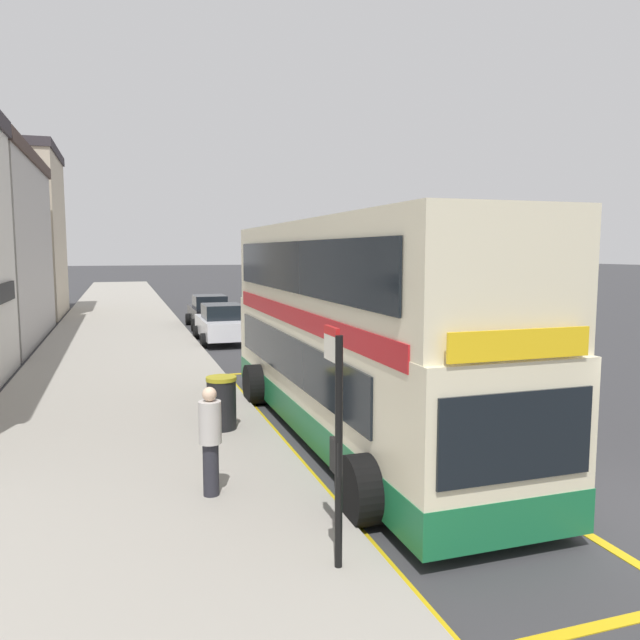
{
  "coord_description": "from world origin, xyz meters",
  "views": [
    {
      "loc": [
        -6.89,
        -6.83,
        3.81
      ],
      "look_at": [
        -2.57,
        6.46,
        2.23
      ],
      "focal_mm": 34.28,
      "sensor_mm": 36.0,
      "label": 1
    }
  ],
  "objects_px": {
    "bus_stop_sign": "(337,429)",
    "parked_car_black_behind": "(210,312)",
    "double_decker_bus": "(350,336)",
    "parked_car_teal_across": "(305,297)",
    "litter_bin": "(222,403)",
    "parked_car_white_far": "(222,324)",
    "pedestrian_waiting_near_sign": "(210,437)"
  },
  "relations": [
    {
      "from": "parked_car_black_behind",
      "to": "litter_bin",
      "type": "xyz_separation_m",
      "value": [
        -2.26,
        -18.23,
        -0.11
      ]
    },
    {
      "from": "double_decker_bus",
      "to": "parked_car_black_behind",
      "type": "xyz_separation_m",
      "value": [
        -0.29,
        18.97,
        -1.27
      ]
    },
    {
      "from": "bus_stop_sign",
      "to": "parked_car_white_far",
      "type": "bearing_deg",
      "value": 85.04
    },
    {
      "from": "double_decker_bus",
      "to": "parked_car_teal_across",
      "type": "xyz_separation_m",
      "value": [
        7.1,
        26.97,
        -1.27
      ]
    },
    {
      "from": "pedestrian_waiting_near_sign",
      "to": "litter_bin",
      "type": "height_order",
      "value": "pedestrian_waiting_near_sign"
    },
    {
      "from": "litter_bin",
      "to": "bus_stop_sign",
      "type": "bearing_deg",
      "value": -85.96
    },
    {
      "from": "bus_stop_sign",
      "to": "litter_bin",
      "type": "distance_m",
      "value": 6.02
    },
    {
      "from": "parked_car_white_far",
      "to": "pedestrian_waiting_near_sign",
      "type": "relative_size",
      "value": 2.52
    },
    {
      "from": "pedestrian_waiting_near_sign",
      "to": "double_decker_bus",
      "type": "bearing_deg",
      "value": 39.4
    },
    {
      "from": "parked_car_white_far",
      "to": "parked_car_black_behind",
      "type": "bearing_deg",
      "value": 88.73
    },
    {
      "from": "double_decker_bus",
      "to": "parked_car_black_behind",
      "type": "bearing_deg",
      "value": 90.88
    },
    {
      "from": "parked_car_teal_across",
      "to": "litter_bin",
      "type": "distance_m",
      "value": 27.96
    },
    {
      "from": "parked_car_black_behind",
      "to": "parked_car_white_far",
      "type": "relative_size",
      "value": 1.0
    },
    {
      "from": "bus_stop_sign",
      "to": "double_decker_bus",
      "type": "bearing_deg",
      "value": 67.58
    },
    {
      "from": "parked_car_black_behind",
      "to": "parked_car_teal_across",
      "type": "relative_size",
      "value": 1.0
    },
    {
      "from": "bus_stop_sign",
      "to": "parked_car_black_behind",
      "type": "xyz_separation_m",
      "value": [
        1.84,
        24.14,
        -0.98
      ]
    },
    {
      "from": "parked_car_black_behind",
      "to": "double_decker_bus",
      "type": "bearing_deg",
      "value": -89.22
    },
    {
      "from": "parked_car_black_behind",
      "to": "pedestrian_waiting_near_sign",
      "type": "distance_m",
      "value": 21.84
    },
    {
      "from": "parked_car_teal_across",
      "to": "pedestrian_waiting_near_sign",
      "type": "distance_m",
      "value": 31.4
    },
    {
      "from": "bus_stop_sign",
      "to": "litter_bin",
      "type": "xyz_separation_m",
      "value": [
        -0.42,
        5.91,
        -1.08
      ]
    },
    {
      "from": "parked_car_white_far",
      "to": "parked_car_teal_across",
      "type": "relative_size",
      "value": 1.0
    },
    {
      "from": "parked_car_black_behind",
      "to": "parked_car_teal_across",
      "type": "xyz_separation_m",
      "value": [
        7.4,
        8.01,
        0.0
      ]
    },
    {
      "from": "parked_car_black_behind",
      "to": "litter_bin",
      "type": "relative_size",
      "value": 3.82
    },
    {
      "from": "parked_car_black_behind",
      "to": "parked_car_white_far",
      "type": "distance_m",
      "value": 5.32
    },
    {
      "from": "double_decker_bus",
      "to": "pedestrian_waiting_near_sign",
      "type": "xyz_separation_m",
      "value": [
        -3.25,
        -2.67,
        -1.02
      ]
    },
    {
      "from": "bus_stop_sign",
      "to": "parked_car_white_far",
      "type": "xyz_separation_m",
      "value": [
        1.63,
        18.83,
        -0.98
      ]
    },
    {
      "from": "double_decker_bus",
      "to": "parked_car_teal_across",
      "type": "bearing_deg",
      "value": 75.25
    },
    {
      "from": "parked_car_black_behind",
      "to": "parked_car_teal_across",
      "type": "bearing_deg",
      "value": 47.17
    },
    {
      "from": "parked_car_black_behind",
      "to": "litter_bin",
      "type": "distance_m",
      "value": 18.37
    },
    {
      "from": "double_decker_bus",
      "to": "litter_bin",
      "type": "height_order",
      "value": "double_decker_bus"
    },
    {
      "from": "parked_car_teal_across",
      "to": "litter_bin",
      "type": "height_order",
      "value": "parked_car_teal_across"
    },
    {
      "from": "parked_car_white_far",
      "to": "parked_car_teal_across",
      "type": "distance_m",
      "value": 15.34
    }
  ]
}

